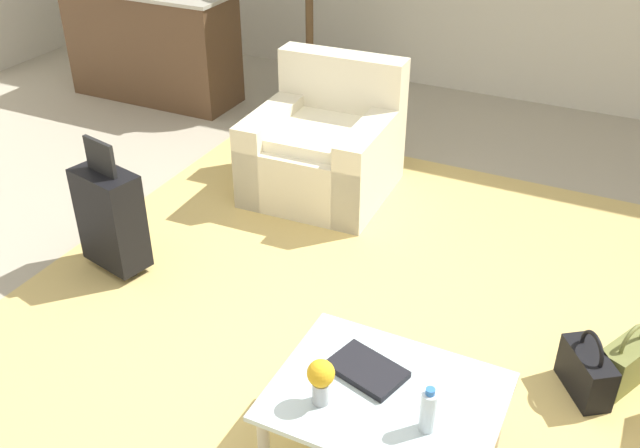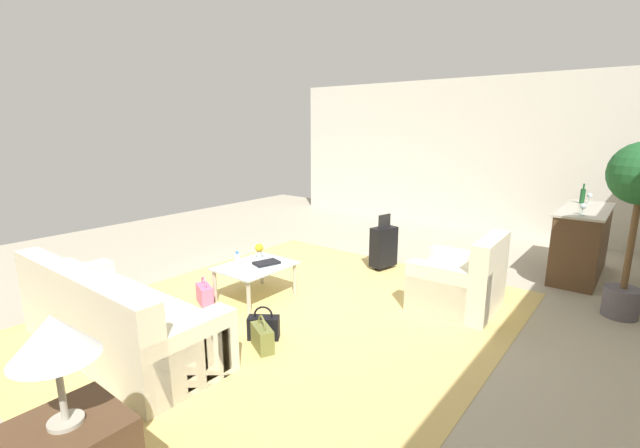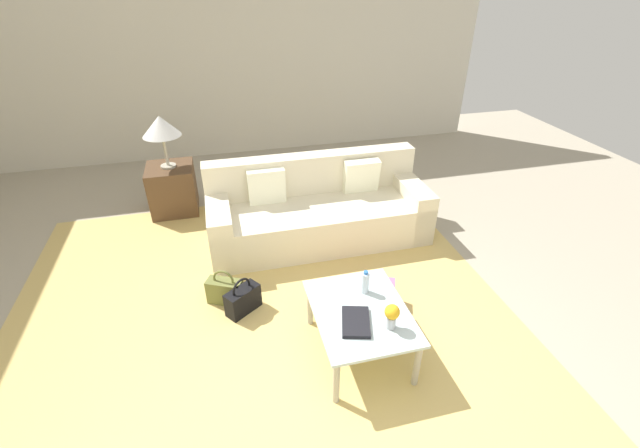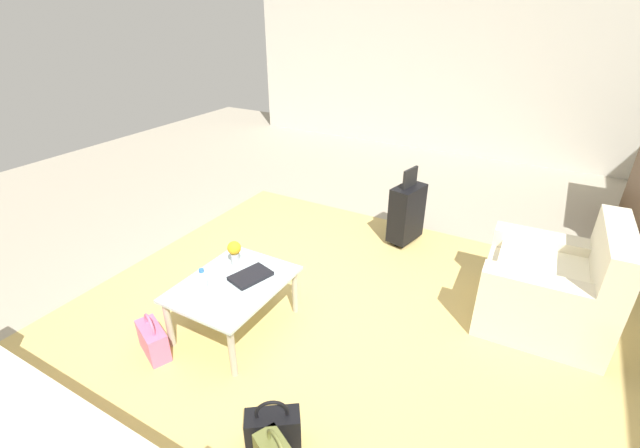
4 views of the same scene
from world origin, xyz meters
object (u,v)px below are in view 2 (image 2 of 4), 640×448
(wine_bottle_green, at_px, (583,196))
(handbag_black, at_px, (264,327))
(armchair, at_px, (462,284))
(table_lamp, at_px, (53,338))
(water_bottle, at_px, (237,260))
(potted_ficus, at_px, (640,192))
(coffee_table_book, at_px, (267,263))
(flower_vase, at_px, (259,250))
(bar_console, at_px, (581,241))
(couch, at_px, (111,323))
(wine_glass_leftmost, at_px, (590,196))
(suitcase_black, at_px, (384,246))
(handbag_olive, at_px, (262,337))
(handbag_pink, at_px, (205,294))
(coffee_table, at_px, (255,269))
(wine_glass_left_of_centre, at_px, (583,207))

(wine_bottle_green, relative_size, handbag_black, 0.84)
(armchair, bearing_deg, table_lamp, -9.33)
(water_bottle, distance_m, handbag_black, 1.15)
(potted_ficus, bearing_deg, table_lamp, -23.75)
(coffee_table_book, xyz_separation_m, table_lamp, (2.92, 1.42, 0.64))
(flower_vase, xyz_separation_m, bar_console, (-3.28, 3.25, -0.05))
(couch, relative_size, wine_glass_leftmost, 15.47)
(potted_ficus, bearing_deg, suitcase_black, -86.19)
(bar_console, height_order, handbag_black, bar_console)
(couch, distance_m, bar_console, 6.19)
(table_lamp, distance_m, handbag_olive, 2.22)
(wine_glass_leftmost, bearing_deg, handbag_pink, -36.75)
(coffee_table, distance_m, handbag_black, 1.13)
(handbag_black, bearing_deg, handbag_pink, -98.23)
(wine_glass_left_of_centre, xyz_separation_m, handbag_pink, (3.49, -3.47, -0.98))
(armchair, bearing_deg, coffee_table, -59.07)
(bar_console, bearing_deg, armchair, -22.85)
(wine_glass_left_of_centre, bearing_deg, coffee_table, -46.55)
(couch, xyz_separation_m, coffee_table, (-1.80, 0.10, 0.08))
(wine_glass_leftmost, relative_size, wine_bottle_green, 0.51)
(armchair, xyz_separation_m, table_lamp, (4.10, -0.67, 0.78))
(water_bottle, bearing_deg, handbag_pink, -36.94)
(couch, xyz_separation_m, suitcase_black, (-3.80, 0.80, 0.05))
(flower_vase, xyz_separation_m, wine_glass_left_of_centre, (-2.73, 3.27, 0.55))
(flower_vase, height_order, wine_bottle_green, wine_bottle_green)
(water_bottle, height_order, bar_console, bar_console)
(wine_glass_left_of_centre, distance_m, suitcase_black, 2.71)
(bar_console, distance_m, wine_glass_leftmost, 0.81)
(coffee_table, height_order, flower_vase, flower_vase)
(handbag_olive, bearing_deg, wine_glass_left_of_centre, 150.96)
(handbag_pink, bearing_deg, suitcase_black, 157.49)
(handbag_black, bearing_deg, water_bottle, -118.00)
(bar_console, bearing_deg, wine_glass_leftmost, -176.77)
(armchair, bearing_deg, bar_console, 157.15)
(coffee_table, xyz_separation_m, wine_glass_leftmost, (-4.05, 3.07, 0.73))
(armchair, relative_size, bar_console, 0.60)
(wine_glass_leftmost, xyz_separation_m, handbag_pink, (4.58, -3.42, -0.98))
(couch, bearing_deg, water_bottle, 180.00)
(couch, bearing_deg, coffee_table, 176.81)
(water_bottle, bearing_deg, handbag_black, 62.00)
(coffee_table_book, bearing_deg, potted_ficus, 136.18)
(flower_vase, relative_size, table_lamp, 0.33)
(flower_vase, height_order, wine_glass_leftmost, wine_glass_leftmost)
(coffee_table, height_order, wine_glass_leftmost, wine_glass_leftmost)
(potted_ficus, bearing_deg, wine_glass_left_of_centre, -142.37)
(coffee_table, bearing_deg, wine_glass_leftmost, 142.82)
(table_lamp, bearing_deg, handbag_pink, -140.82)
(coffee_table_book, height_order, flower_vase, flower_vase)
(handbag_olive, bearing_deg, table_lamp, 14.61)
(coffee_table_book, bearing_deg, handbag_olive, 59.15)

